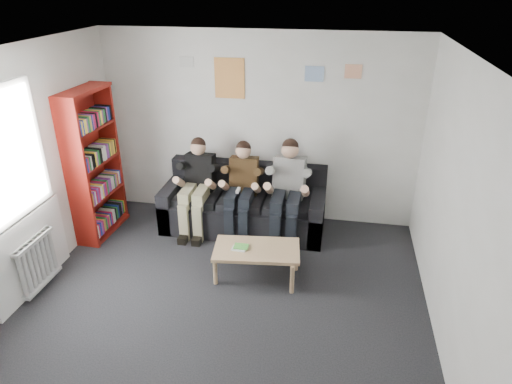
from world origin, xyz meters
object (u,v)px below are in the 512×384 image
(bookshelf, at_px, (95,164))
(person_left, at_px, (197,187))
(coffee_table, at_px, (257,252))
(person_middle, at_px, (241,191))
(person_right, at_px, (287,193))
(sofa, at_px, (244,206))

(bookshelf, relative_size, person_left, 1.54)
(coffee_table, xyz_separation_m, person_middle, (-0.40, 0.99, 0.31))
(person_left, distance_m, person_right, 1.27)
(coffee_table, height_order, person_left, person_left)
(sofa, xyz_separation_m, person_left, (-0.63, -0.20, 0.35))
(sofa, distance_m, person_left, 0.75)
(sofa, xyz_separation_m, person_right, (0.63, -0.21, 0.37))
(person_middle, bearing_deg, person_left, 177.25)
(sofa, distance_m, person_right, 0.76)
(person_right, bearing_deg, sofa, 167.16)
(sofa, height_order, person_right, person_right)
(coffee_table, relative_size, person_left, 0.76)
(bookshelf, height_order, person_middle, bookshelf)
(bookshelf, bearing_deg, person_middle, 11.13)
(bookshelf, relative_size, coffee_table, 2.02)
(bookshelf, distance_m, person_left, 1.39)
(sofa, xyz_separation_m, person_middle, (0.00, -0.20, 0.35))
(bookshelf, bearing_deg, person_right, 8.94)
(person_middle, distance_m, person_right, 0.63)
(sofa, xyz_separation_m, coffee_table, (0.40, -1.20, 0.04))
(person_middle, relative_size, person_right, 0.95)
(person_left, bearing_deg, person_right, 2.02)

